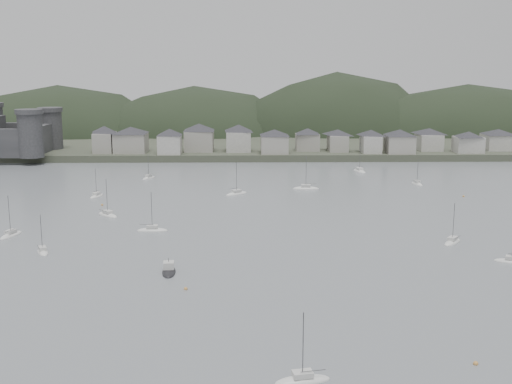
{
  "coord_description": "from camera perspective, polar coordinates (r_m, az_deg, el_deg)",
  "views": [
    {
      "loc": [
        -3.09,
        -93.64,
        39.59
      ],
      "look_at": [
        0.0,
        75.0,
        6.0
      ],
      "focal_mm": 43.74,
      "sensor_mm": 36.0,
      "label": 1
    }
  ],
  "objects": [
    {
      "name": "mooring_buoys",
      "position": [
        141.36,
        3.43,
        -4.96
      ],
      "size": [
        197.99,
        112.65,
        0.7
      ],
      "color": "#CC9044",
      "rests_on": "ground"
    },
    {
      "name": "moored_fleet",
      "position": [
        162.44,
        -1.16,
        -2.78
      ],
      "size": [
        251.01,
        174.35,
        13.24
      ],
      "color": "silver",
      "rests_on": "ground"
    },
    {
      "name": "motor_launch_far",
      "position": [
        124.98,
        -7.97,
        -7.18
      ],
      "size": [
        3.25,
        7.57,
        3.77
      ],
      "rotation": [
        0.0,
        0.0,
        3.22
      ],
      "color": "black",
      "rests_on": "ground"
    },
    {
      "name": "forested_ridge",
      "position": [
        366.67,
        0.2,
        3.29
      ],
      "size": [
        851.55,
        103.94,
        102.57
      ],
      "color": "black",
      "rests_on": "ground"
    },
    {
      "name": "sailboat_lead",
      "position": [
        83.84,
        4.27,
        -16.81
      ],
      "size": [
        7.74,
        3.77,
        10.17
      ],
      "rotation": [
        0.0,
        0.0,
        4.91
      ],
      "color": "silver",
      "rests_on": "ground"
    },
    {
      "name": "ground",
      "position": [
        101.71,
        0.79,
        -11.65
      ],
      "size": [
        900.0,
        900.0,
        0.0
      ],
      "primitive_type": "plane",
      "color": "slate",
      "rests_on": "ground"
    },
    {
      "name": "far_shore_land",
      "position": [
        390.51,
        -0.59,
        5.66
      ],
      "size": [
        900.0,
        250.0,
        3.0
      ],
      "primitive_type": "cube",
      "color": "#383D2D",
      "rests_on": "ground"
    },
    {
      "name": "waterfront_town",
      "position": [
        283.82,
        9.89,
        4.84
      ],
      "size": [
        451.48,
        28.46,
        12.92
      ],
      "color": "#9C998F",
      "rests_on": "far_shore_land"
    }
  ]
}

